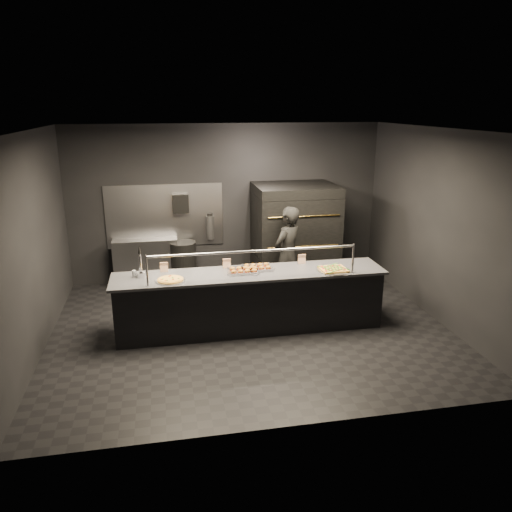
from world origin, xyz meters
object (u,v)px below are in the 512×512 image
round_pizza (170,280)px  slider_tray_a (243,270)px  towel_dispenser (180,203)px  slider_tray_b (257,267)px  worker (287,255)px  beer_tap (141,268)px  trash_bin (183,263)px  pizza_oven (294,234)px  prep_shelf (146,262)px  square_pizza (333,269)px  service_counter (250,301)px  fire_extinguisher (210,227)px

round_pizza → slider_tray_a: size_ratio=0.82×
towel_dispenser → slider_tray_b: 2.55m
worker → beer_tap: bearing=-19.0°
slider_tray_a → trash_bin: 2.39m
towel_dispenser → beer_tap: (-0.70, -2.29, -0.49)m
pizza_oven → slider_tray_b: 2.06m
prep_shelf → towel_dispenser: size_ratio=3.43×
slider_tray_a → worker: (0.94, 0.99, -0.10)m
beer_tap → slider_tray_b: bearing=1.3°
round_pizza → square_pizza: square_pizza is taller
beer_tap → trash_bin: beer_tap is taller
prep_shelf → slider_tray_b: (1.74, -2.18, 0.50)m
slider_tray_a → square_pizza: bearing=-7.6°
round_pizza → slider_tray_b: size_ratio=0.81×
service_counter → square_pizza: 1.35m
service_counter → beer_tap: size_ratio=8.45×
towel_dispenser → prep_shelf: bearing=-174.3°
prep_shelf → fire_extinguisher: size_ratio=2.38×
slider_tray_a → slider_tray_b: 0.26m
pizza_oven → beer_tap: size_ratio=3.94×
service_counter → slider_tray_a: bearing=162.7°
pizza_oven → towel_dispenser: size_ratio=5.46×
service_counter → worker: (0.84, 1.02, 0.38)m
round_pizza → trash_bin: round_pizza is taller
trash_bin → worker: size_ratio=0.49×
fire_extinguisher → worker: worker is taller
slider_tray_a → square_pizza: (1.35, -0.18, -0.01)m
slider_tray_a → fire_extinguisher: bearing=96.0°
prep_shelf → round_pizza: (0.41, -2.47, 0.49)m
slider_tray_b → square_pizza: slider_tray_b is taller
square_pizza → slider_tray_a: bearing=172.4°
fire_extinguisher → trash_bin: (-0.55, -0.18, -0.64)m
slider_tray_a → square_pizza: size_ratio=1.04×
fire_extinguisher → slider_tray_a: bearing=-84.0°
slider_tray_b → worker: 1.13m
pizza_oven → fire_extinguisher: (-1.55, 0.50, 0.09)m
prep_shelf → trash_bin: 0.71m
fire_extinguisher → slider_tray_b: size_ratio=0.96×
slider_tray_a → slider_tray_b: (0.24, 0.10, -0.00)m
pizza_oven → slider_tray_b: size_ratio=3.63×
round_pizza → trash_bin: bearing=83.1°
beer_tap → slider_tray_a: size_ratio=0.94×
slider_tray_b → trash_bin: slider_tray_b is taller
fire_extinguisher → beer_tap: size_ratio=1.04×
trash_bin → pizza_oven: bearing=-8.7°
round_pizza → slider_tray_b: slider_tray_b is taller
slider_tray_b → service_counter: bearing=-135.2°
fire_extinguisher → slider_tray_b: 2.32m
towel_dispenser → fire_extinguisher: (0.55, 0.01, -0.49)m
towel_dispenser → worker: bearing=-38.2°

